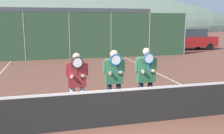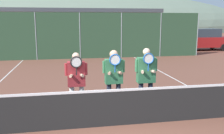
{
  "view_description": "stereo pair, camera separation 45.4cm",
  "coord_description": "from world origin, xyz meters",
  "px_view_note": "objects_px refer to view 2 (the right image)",
  "views": [
    {
      "loc": [
        -1.36,
        -5.51,
        2.52
      ],
      "look_at": [
        0.3,
        1.0,
        1.27
      ],
      "focal_mm": 40.0,
      "sensor_mm": 36.0,
      "label": 1
    },
    {
      "loc": [
        -0.92,
        -5.61,
        2.52
      ],
      "look_at": [
        0.3,
        1.0,
        1.27
      ],
      "focal_mm": 40.0,
      "sensor_mm": 36.0,
      "label": 2
    }
  ],
  "objects_px": {
    "player_center_left": "(114,76)",
    "car_left_of_center": "(83,42)",
    "car_far_left": "(16,42)",
    "player_leftmost": "(76,79)",
    "car_center": "(143,40)",
    "player_center_right": "(146,75)",
    "car_right_of_center": "(202,39)"
  },
  "relations": [
    {
      "from": "player_center_left",
      "to": "car_left_of_center",
      "type": "relative_size",
      "value": 0.39
    },
    {
      "from": "car_far_left",
      "to": "car_left_of_center",
      "type": "distance_m",
      "value": 5.05
    },
    {
      "from": "player_leftmost",
      "to": "player_center_left",
      "type": "distance_m",
      "value": 1.01
    },
    {
      "from": "car_far_left",
      "to": "car_center",
      "type": "relative_size",
      "value": 1.0
    },
    {
      "from": "player_center_left",
      "to": "car_center",
      "type": "relative_size",
      "value": 0.43
    },
    {
      "from": "player_leftmost",
      "to": "car_far_left",
      "type": "distance_m",
      "value": 13.92
    },
    {
      "from": "player_center_left",
      "to": "car_far_left",
      "type": "bearing_deg",
      "value": 110.55
    },
    {
      "from": "player_leftmost",
      "to": "car_center",
      "type": "relative_size",
      "value": 0.42
    },
    {
      "from": "car_far_left",
      "to": "car_left_of_center",
      "type": "height_order",
      "value": "car_far_left"
    },
    {
      "from": "player_leftmost",
      "to": "player_center_right",
      "type": "xyz_separation_m",
      "value": [
        1.87,
        -0.12,
        0.06
      ]
    },
    {
      "from": "car_left_of_center",
      "to": "player_leftmost",
      "type": "bearing_deg",
      "value": -94.6
    },
    {
      "from": "player_center_right",
      "to": "car_center",
      "type": "height_order",
      "value": "car_center"
    },
    {
      "from": "player_center_right",
      "to": "car_left_of_center",
      "type": "bearing_deg",
      "value": 93.5
    },
    {
      "from": "player_center_left",
      "to": "car_far_left",
      "type": "distance_m",
      "value": 14.22
    },
    {
      "from": "car_far_left",
      "to": "car_right_of_center",
      "type": "relative_size",
      "value": 0.85
    },
    {
      "from": "player_leftmost",
      "to": "car_right_of_center",
      "type": "distance_m",
      "value": 17.37
    },
    {
      "from": "player_center_left",
      "to": "car_far_left",
      "type": "xyz_separation_m",
      "value": [
        -4.99,
        13.31,
        -0.1
      ]
    },
    {
      "from": "player_center_right",
      "to": "player_center_left",
      "type": "bearing_deg",
      "value": 170.76
    },
    {
      "from": "car_right_of_center",
      "to": "car_center",
      "type": "bearing_deg",
      "value": 176.76
    },
    {
      "from": "car_far_left",
      "to": "car_center",
      "type": "distance_m",
      "value": 10.08
    },
    {
      "from": "player_center_left",
      "to": "car_left_of_center",
      "type": "bearing_deg",
      "value": 89.76
    },
    {
      "from": "car_center",
      "to": "player_leftmost",
      "type": "bearing_deg",
      "value": -114.27
    },
    {
      "from": "car_center",
      "to": "car_right_of_center",
      "type": "relative_size",
      "value": 0.85
    },
    {
      "from": "car_center",
      "to": "player_center_left",
      "type": "bearing_deg",
      "value": -110.66
    },
    {
      "from": "player_leftmost",
      "to": "car_right_of_center",
      "type": "bearing_deg",
      "value": 49.6
    },
    {
      "from": "car_far_left",
      "to": "car_right_of_center",
      "type": "height_order",
      "value": "car_far_left"
    },
    {
      "from": "player_leftmost",
      "to": "player_center_right",
      "type": "height_order",
      "value": "player_center_right"
    },
    {
      "from": "car_left_of_center",
      "to": "car_center",
      "type": "height_order",
      "value": "car_center"
    },
    {
      "from": "car_right_of_center",
      "to": "car_far_left",
      "type": "bearing_deg",
      "value": 179.6
    },
    {
      "from": "player_center_left",
      "to": "car_center",
      "type": "distance_m",
      "value": 14.42
    },
    {
      "from": "car_left_of_center",
      "to": "car_center",
      "type": "xyz_separation_m",
      "value": [
        5.04,
        0.35,
        0.02
      ]
    },
    {
      "from": "player_center_right",
      "to": "car_left_of_center",
      "type": "xyz_separation_m",
      "value": [
        -0.81,
        13.29,
        -0.16
      ]
    }
  ]
}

